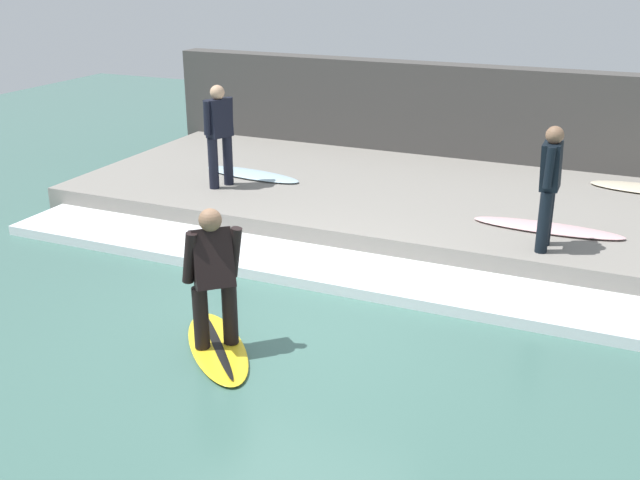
{
  "coord_description": "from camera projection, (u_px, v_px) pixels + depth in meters",
  "views": [
    {
      "loc": [
        -6.7,
        -3.28,
        3.83
      ],
      "look_at": [
        0.77,
        0.0,
        0.7
      ],
      "focal_mm": 42.0,
      "sensor_mm": 36.0,
      "label": 1
    }
  ],
  "objects": [
    {
      "name": "ground_plane",
      "position": [
        292.0,
        321.0,
        8.33
      ],
      "size": [
        28.0,
        28.0,
        0.0
      ],
      "primitive_type": "plane",
      "color": "#426B60"
    },
    {
      "name": "surfer_riding",
      "position": [
        213.0,
        271.0,
        7.42
      ],
      "size": [
        0.56,
        0.56,
        1.48
      ],
      "color": "black",
      "rests_on": "surfboard_riding"
    },
    {
      "name": "surfer_waiting_far",
      "position": [
        550.0,
        181.0,
        9.1
      ],
      "size": [
        0.53,
        0.25,
        1.56
      ],
      "color": "black",
      "rests_on": "concrete_ledge"
    },
    {
      "name": "surfboard_waiting_far",
      "position": [
        547.0,
        228.0,
        10.02
      ],
      "size": [
        0.47,
        1.98,
        0.06
      ],
      "color": "beige",
      "rests_on": "concrete_ledge"
    },
    {
      "name": "back_wall",
      "position": [
        448.0,
        120.0,
        13.61
      ],
      "size": [
        0.5,
        10.97,
        2.0
      ],
      "primitive_type": "cube",
      "color": "#474442",
      "rests_on": "ground_plane"
    },
    {
      "name": "concrete_ledge",
      "position": [
        406.0,
        201.0,
        11.8
      ],
      "size": [
        4.4,
        10.45,
        0.36
      ],
      "primitive_type": "cube",
      "color": "gray",
      "rests_on": "ground_plane"
    },
    {
      "name": "surfer_waiting_near",
      "position": [
        219.0,
        131.0,
        11.59
      ],
      "size": [
        0.52,
        0.37,
        1.6
      ],
      "color": "black",
      "rests_on": "concrete_ledge"
    },
    {
      "name": "surfboard_riding",
      "position": [
        217.0,
        347.0,
        7.73
      ],
      "size": [
        1.56,
        1.49,
        0.07
      ],
      "color": "yellow",
      "rests_on": "ground_plane"
    },
    {
      "name": "wave_foam_crest",
      "position": [
        339.0,
        271.0,
        9.48
      ],
      "size": [
        1.12,
        9.92,
        0.14
      ],
      "primitive_type": "cube",
      "color": "white",
      "rests_on": "ground_plane"
    },
    {
      "name": "surfboard_waiting_near",
      "position": [
        252.0,
        174.0,
        12.45
      ],
      "size": [
        0.73,
        1.87,
        0.06
      ],
      "color": "silver",
      "rests_on": "concrete_ledge"
    }
  ]
}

